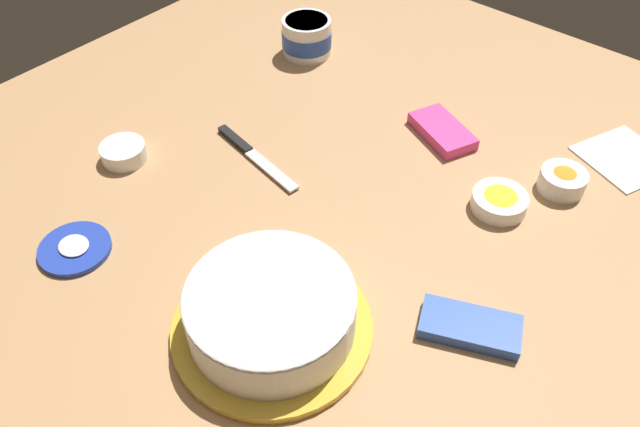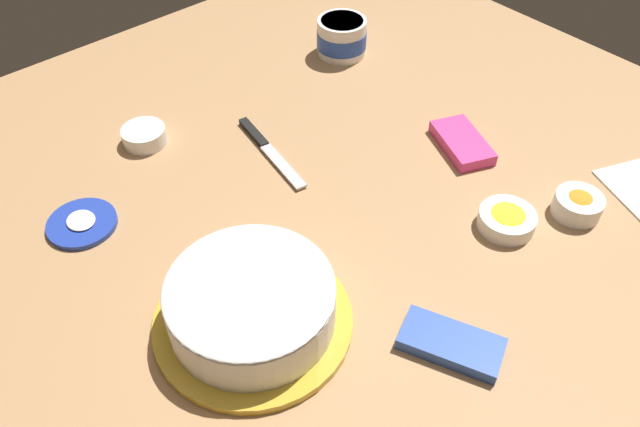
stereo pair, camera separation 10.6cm
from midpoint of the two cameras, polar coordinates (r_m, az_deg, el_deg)
ground_plane at (r=1.16m, az=5.24°, el=2.36°), size 1.54×1.54×0.00m
frosted_cake at (r=0.92m, az=-2.91°, el=-8.39°), size 0.30×0.30×0.10m
frosting_tub at (r=1.50m, az=4.04°, el=15.48°), size 0.11×0.11×0.08m
frosting_tub_lid at (r=1.14m, az=-18.13°, el=-0.97°), size 0.12×0.12×0.02m
spreading_knife at (r=1.24m, az=-2.49°, el=5.96°), size 0.24×0.06×0.01m
sprinkle_bowl_green at (r=1.28m, az=-13.23°, el=6.73°), size 0.09×0.09×0.03m
sprinkle_bowl_yellow at (r=1.13m, az=19.01°, el=-0.62°), size 0.10×0.10×0.03m
sprinkle_bowl_orange at (r=1.20m, az=24.52°, el=0.65°), size 0.08×0.08×0.04m
candy_box_lower at (r=0.96m, az=14.86°, el=-11.40°), size 0.16×0.12×0.02m
candy_box_upper at (r=1.28m, az=14.97°, el=6.04°), size 0.16×0.12×0.02m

